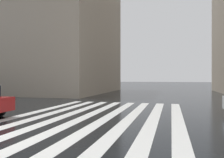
# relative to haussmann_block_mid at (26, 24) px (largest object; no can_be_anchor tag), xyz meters

# --- Properties ---
(ground_plane) EXTENTS (220.00, 220.00, 0.00)m
(ground_plane) POSITION_rel_haussmann_block_mid_xyz_m (-20.62, -14.12, -8.87)
(ground_plane) COLOR black
(zebra_crossing) EXTENTS (13.00, 7.50, 0.01)m
(zebra_crossing) POSITION_rel_haussmann_block_mid_xyz_m (-16.62, -15.24, -8.87)
(zebra_crossing) COLOR silver
(zebra_crossing) RESTS_ON ground_plane
(haussmann_block_mid) EXTENTS (16.24, 21.85, 18.12)m
(haussmann_block_mid) POSITION_rel_haussmann_block_mid_xyz_m (0.00, 0.00, 0.00)
(haussmann_block_mid) COLOR tan
(haussmann_block_mid) RESTS_ON ground_plane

